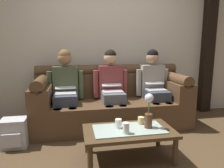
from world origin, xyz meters
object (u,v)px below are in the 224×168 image
Objects in this scene: person_left at (66,87)px; cup_far_center at (118,124)px; flower_vase at (149,111)px; person_middle at (111,85)px; cup_near_right at (126,128)px; couch at (111,103)px; coffee_table at (129,133)px; person_right at (154,84)px; cup_near_left at (141,120)px; backpack_left at (14,133)px.

cup_far_center is (0.61, -1.04, -0.25)m from person_left.
person_left reaches higher than flower_vase.
person_middle is 1.22m from cup_near_right.
person_middle reaches higher than cup_near_right.
coffee_table is (0.00, -1.08, -0.06)m from couch.
person_left is 1.00× the size of person_right.
cup_near_right is 0.17m from cup_far_center.
coffee_table is 12.05× the size of cup_near_left.
person_middle and person_right have the same top height.
flower_vase is at bearing -49.16° from person_left.
coffee_table is at bearing -90.00° from couch.
cup_near_right is 1.46m from backpack_left.
person_right is 1.13m from cup_near_left.
person_left reaches higher than cup_near_left.
person_right is 2.19m from backpack_left.
cup_near_left is at bearing -79.51° from couch.
person_middle reaches higher than flower_vase.
cup_far_center reaches higher than backpack_left.
couch is 0.77m from person_right.
backpack_left is at bearing 158.20° from cup_far_center.
flower_vase is (-0.49, -1.09, -0.10)m from person_right.
person_right reaches higher than flower_vase.
person_middle is 11.70× the size of cup_far_center.
flower_vase is 1.70m from backpack_left.
coffee_table is 8.50× the size of cup_near_right.
person_middle is at bearing 21.94° from backpack_left.
flower_vase is at bearing -114.45° from person_right.
person_left reaches higher than cup_near_right.
backpack_left is (-1.28, 0.65, -0.24)m from cup_near_right.
backpack_left is at bearing -157.90° from couch.
person_left is 1.43m from person_right.
coffee_table is 0.18m from cup_near_right.
coffee_table is at bearing -19.33° from cup_far_center.
backpack_left is (-1.35, 0.53, -0.13)m from coffee_table.
flower_vase is (0.22, -0.01, 0.25)m from coffee_table.
cup_near_right is at bearing -26.99° from backpack_left.
cup_near_left is 0.71× the size of cup_near_right.
couch is at bearing 22.10° from backpack_left.
cup_near_left is at bearing 109.29° from flower_vase.
cup_far_center is (-0.11, -1.04, -0.25)m from person_middle.
person_middle is 1.00× the size of person_right.
person_middle is at bearing 179.99° from person_right.
cup_near_left is at bearing -79.46° from person_middle.
cup_near_right is (-0.06, -0.12, 0.11)m from coffee_table.
person_left is 3.33× the size of backpack_left.
person_left reaches higher than coffee_table.
cup_far_center is at bearing 171.66° from flower_vase.
person_middle is 0.72m from person_right.
cup_near_right reaches higher than coffee_table.
person_right is (0.72, -0.00, 0.00)m from person_middle.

